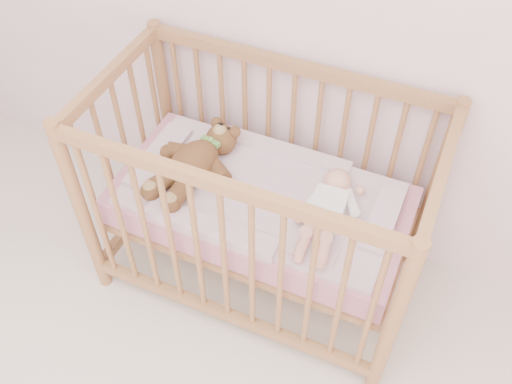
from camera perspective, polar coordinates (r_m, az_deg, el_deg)
The scene contains 5 objects.
crib at distance 2.39m, azimuth 0.48°, elevation -1.11°, with size 1.36×0.76×1.00m, color #A77247, non-canonical shape.
mattress at distance 2.40m, azimuth 0.48°, elevation -1.34°, with size 1.22×0.62×0.13m, color #C77C88.
blanket at distance 2.35m, azimuth 0.49°, elevation -0.15°, with size 1.10×0.58×0.06m, color #CF8FA7, non-canonical shape.
baby at distance 2.22m, azimuth 7.18°, elevation -1.43°, with size 0.24×0.50×0.12m, color white, non-canonical shape.
teddy_bear at distance 2.37m, azimuth -6.24°, elevation 3.01°, with size 0.38×0.53×0.15m, color brown, non-canonical shape.
Camera 1 is at (0.59, 0.16, 2.31)m, focal length 40.00 mm.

